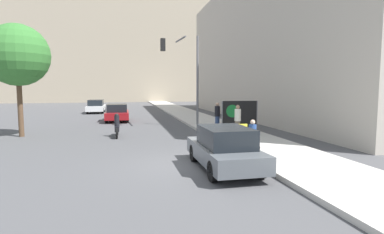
# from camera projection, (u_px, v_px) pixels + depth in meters

# --- Properties ---
(ground_plane) EXTENTS (160.00, 160.00, 0.00)m
(ground_plane) POSITION_uv_depth(u_px,v_px,m) (192.00, 165.00, 10.81)
(ground_plane) COLOR #4F4F51
(sidewalk_curb) EXTENTS (3.47, 90.00, 0.17)m
(sidewalk_curb) POSITION_uv_depth(u_px,v_px,m) (199.00, 119.00, 26.22)
(sidewalk_curb) COLOR beige
(sidewalk_curb) RESTS_ON ground_plane
(building_backdrop_far) EXTENTS (52.00, 12.00, 38.42)m
(building_backdrop_far) POSITION_uv_depth(u_px,v_px,m) (125.00, 11.00, 63.81)
(building_backdrop_far) COLOR tan
(building_backdrop_far) RESTS_ON ground_plane
(building_backdrop_right) EXTENTS (10.00, 32.00, 13.15)m
(building_backdrop_right) POSITION_uv_depth(u_px,v_px,m) (287.00, 48.00, 28.36)
(building_backdrop_right) COLOR #BCB2A3
(building_backdrop_right) RESTS_ON ground_plane
(seated_protester) EXTENTS (0.97, 0.77, 1.21)m
(seated_protester) POSITION_uv_depth(u_px,v_px,m) (253.00, 132.00, 13.30)
(seated_protester) COLOR #474C56
(seated_protester) RESTS_ON sidewalk_curb
(jogger_on_sidewalk) EXTENTS (0.34, 0.34, 1.70)m
(jogger_on_sidewalk) POSITION_uv_depth(u_px,v_px,m) (238.00, 120.00, 16.28)
(jogger_on_sidewalk) COLOR #756651
(jogger_on_sidewalk) RESTS_ON sidewalk_curb
(pedestrian_behind) EXTENTS (0.34, 0.34, 1.69)m
(pedestrian_behind) POSITION_uv_depth(u_px,v_px,m) (217.00, 116.00, 19.05)
(pedestrian_behind) COLOR #334775
(pedestrian_behind) RESTS_ON sidewalk_curb
(protest_banner) EXTENTS (2.30, 0.06, 1.84)m
(protest_banner) POSITION_uv_depth(u_px,v_px,m) (240.00, 115.00, 18.14)
(protest_banner) COLOR slate
(protest_banner) RESTS_ON sidewalk_curb
(traffic_light_pole) EXTENTS (2.73, 2.50, 6.29)m
(traffic_light_pole) POSITION_uv_depth(u_px,v_px,m) (186.00, 66.00, 21.07)
(traffic_light_pole) COLOR slate
(traffic_light_pole) RESTS_ON sidewalk_curb
(parked_car_curbside) EXTENTS (1.73, 4.13, 1.47)m
(parked_car_curbside) POSITION_uv_depth(u_px,v_px,m) (224.00, 148.00, 10.19)
(parked_car_curbside) COLOR #565B60
(parked_car_curbside) RESTS_ON ground_plane
(car_on_road_nearest) EXTENTS (1.86, 4.31, 1.45)m
(car_on_road_nearest) POSITION_uv_depth(u_px,v_px,m) (117.00, 113.00, 25.24)
(car_on_road_nearest) COLOR maroon
(car_on_road_nearest) RESTS_ON ground_plane
(car_on_road_midblock) EXTENTS (1.82, 4.68, 1.48)m
(car_on_road_midblock) POSITION_uv_depth(u_px,v_px,m) (96.00, 106.00, 33.97)
(car_on_road_midblock) COLOR white
(car_on_road_midblock) RESTS_ON ground_plane
(motorcycle_on_road) EXTENTS (0.28, 2.04, 1.34)m
(motorcycle_on_road) POSITION_uv_depth(u_px,v_px,m) (117.00, 127.00, 17.12)
(motorcycle_on_road) COLOR black
(motorcycle_on_road) RESTS_ON ground_plane
(street_tree_near_curb) EXTENTS (3.47, 3.47, 6.36)m
(street_tree_near_curb) POSITION_uv_depth(u_px,v_px,m) (17.00, 55.00, 16.77)
(street_tree_near_curb) COLOR brown
(street_tree_near_curb) RESTS_ON ground_plane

